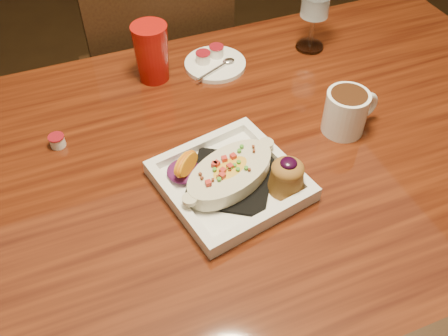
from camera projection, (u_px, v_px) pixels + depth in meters
name	position (u px, v px, depth m)	size (l,w,h in m)	color
floor	(233.00, 327.00, 1.54)	(7.00, 7.00, 0.00)	black
table	(236.00, 186.00, 1.07)	(1.50, 0.90, 0.75)	maroon
chair_far	(158.00, 79.00, 1.58)	(0.42, 0.42, 0.93)	black
plate	(237.00, 177.00, 0.92)	(0.28, 0.28, 0.08)	white
coffee_mug	(347.00, 110.00, 1.01)	(0.12, 0.09, 0.09)	white
goblet	(316.00, 3.00, 1.18)	(0.08, 0.08, 0.17)	silver
saucer	(214.00, 62.00, 1.20)	(0.15, 0.15, 0.10)	white
creamer_loose	(57.00, 141.00, 1.01)	(0.03, 0.03, 0.03)	white
red_tumbler	(152.00, 53.00, 1.13)	(0.08, 0.08, 0.14)	#B4120C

